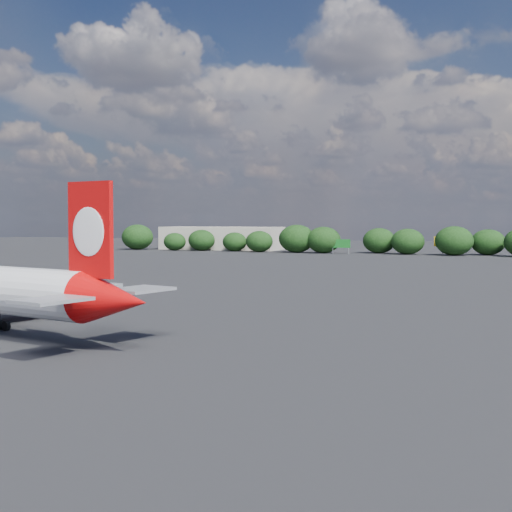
% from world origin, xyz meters
% --- Properties ---
extents(ground, '(500.00, 500.00, 0.00)m').
position_xyz_m(ground, '(0.00, 60.00, 0.00)').
color(ground, black).
rests_on(ground, ground).
extents(terminal_building, '(42.00, 16.00, 8.00)m').
position_xyz_m(terminal_building, '(-65.00, 192.00, 4.00)').
color(terminal_building, '#A59C8E').
rests_on(terminal_building, ground).
extents(highway_sign, '(6.00, 0.30, 4.50)m').
position_xyz_m(highway_sign, '(-18.00, 176.00, 3.13)').
color(highway_sign, '#13621C').
rests_on(highway_sign, ground).
extents(billboard_yellow, '(5.00, 0.30, 5.50)m').
position_xyz_m(billboard_yellow, '(12.00, 182.00, 3.87)').
color(billboard_yellow, yellow).
rests_on(billboard_yellow, ground).
extents(horizon_treeline, '(209.21, 16.48, 8.95)m').
position_xyz_m(horizon_treeline, '(7.61, 179.36, 3.99)').
color(horizon_treeline, black).
rests_on(horizon_treeline, ground).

